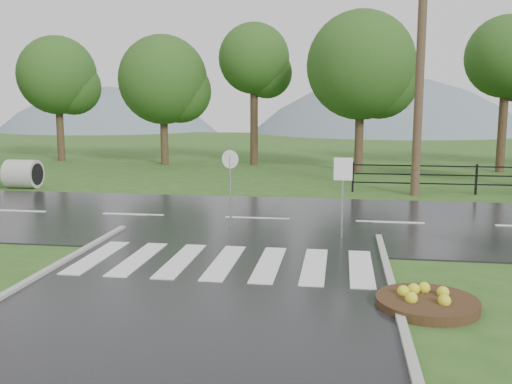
# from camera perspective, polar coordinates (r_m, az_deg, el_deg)

# --- Properties ---
(ground) EXTENTS (120.00, 120.00, 0.00)m
(ground) POSITION_cam_1_polar(r_m,az_deg,el_deg) (8.29, -10.53, -16.79)
(ground) COLOR #2B521B
(ground) RESTS_ON ground
(main_road) EXTENTS (90.00, 8.00, 0.04)m
(main_road) POSITION_cam_1_polar(r_m,az_deg,el_deg) (17.59, 0.12, -2.77)
(main_road) COLOR black
(main_road) RESTS_ON ground
(crosswalk) EXTENTS (6.50, 2.80, 0.02)m
(crosswalk) POSITION_cam_1_polar(r_m,az_deg,el_deg) (12.80, -3.19, -7.02)
(crosswalk) COLOR silver
(crosswalk) RESTS_ON ground
(fence_west) EXTENTS (9.58, 0.08, 1.20)m
(fence_west) POSITION_cam_1_polar(r_m,az_deg,el_deg) (23.80, 21.18, 1.47)
(fence_west) COLOR black
(fence_west) RESTS_ON ground
(hills) EXTENTS (102.00, 48.00, 48.00)m
(hills) POSITION_cam_1_polar(r_m,az_deg,el_deg) (74.54, 9.06, -5.99)
(hills) COLOR slate
(hills) RESTS_ON ground
(treeline) EXTENTS (83.20, 5.20, 10.00)m
(treeline) POSITION_cam_1_polar(r_m,az_deg,el_deg) (31.28, 5.71, 2.36)
(treeline) COLOR #214716
(treeline) RESTS_ON ground
(flower_bed) EXTENTS (1.79, 1.79, 0.36)m
(flower_bed) POSITION_cam_1_polar(r_m,az_deg,el_deg) (10.61, 16.74, -10.39)
(flower_bed) COLOR #332111
(flower_bed) RESTS_ON ground
(reg_sign_small) EXTENTS (0.48, 0.07, 2.17)m
(reg_sign_small) POSITION_cam_1_polar(r_m,az_deg,el_deg) (14.97, 8.68, 1.00)
(reg_sign_small) COLOR #939399
(reg_sign_small) RESTS_ON ground
(reg_sign_round) EXTENTS (0.50, 0.18, 2.25)m
(reg_sign_round) POSITION_cam_1_polar(r_m,az_deg,el_deg) (16.18, -2.59, 1.30)
(reg_sign_round) COLOR #939399
(reg_sign_round) RESTS_ON ground
(utility_pole_east) EXTENTS (1.72, 0.67, 9.98)m
(utility_pole_east) POSITION_cam_1_polar(r_m,az_deg,el_deg) (22.77, 16.11, 12.38)
(utility_pole_east) COLOR #473523
(utility_pole_east) RESTS_ON ground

